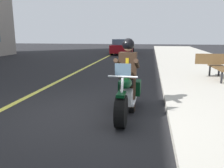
{
  "coord_description": "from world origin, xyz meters",
  "views": [
    {
      "loc": [
        4.84,
        1.59,
        1.83
      ],
      "look_at": [
        -0.08,
        0.76,
        0.75
      ],
      "focal_mm": 37.02,
      "sensor_mm": 36.0,
      "label": 1
    }
  ],
  "objects_px": {
    "rider_main": "(128,69)",
    "motorcycle_main": "(127,95)",
    "bench_sidewalk": "(220,64)",
    "car_silver": "(123,47)"
  },
  "relations": [
    {
      "from": "rider_main",
      "to": "motorcycle_main",
      "type": "bearing_deg",
      "value": -0.36
    },
    {
      "from": "rider_main",
      "to": "bench_sidewalk",
      "type": "bearing_deg",
      "value": 141.25
    },
    {
      "from": "motorcycle_main",
      "to": "bench_sidewalk",
      "type": "height_order",
      "value": "motorcycle_main"
    },
    {
      "from": "motorcycle_main",
      "to": "car_silver",
      "type": "bearing_deg",
      "value": -172.75
    },
    {
      "from": "bench_sidewalk",
      "to": "motorcycle_main",
      "type": "bearing_deg",
      "value": -37.45
    },
    {
      "from": "motorcycle_main",
      "to": "bench_sidewalk",
      "type": "bearing_deg",
      "value": 142.55
    },
    {
      "from": "motorcycle_main",
      "to": "car_silver",
      "type": "distance_m",
      "value": 16.99
    },
    {
      "from": "car_silver",
      "to": "bench_sidewalk",
      "type": "bearing_deg",
      "value": 22.47
    },
    {
      "from": "rider_main",
      "to": "car_silver",
      "type": "xyz_separation_m",
      "value": [
        -16.66,
        -2.15,
        -0.35
      ]
    },
    {
      "from": "motorcycle_main",
      "to": "car_silver",
      "type": "relative_size",
      "value": 0.48
    }
  ]
}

